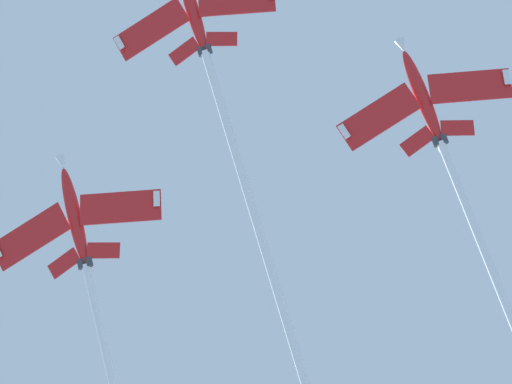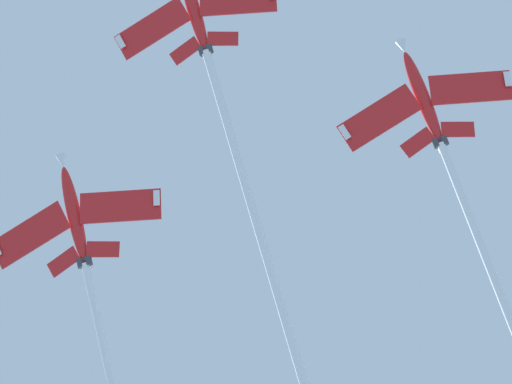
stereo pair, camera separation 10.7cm
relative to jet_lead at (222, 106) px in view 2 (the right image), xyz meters
name	(u,v)px [view 2 (the right image)]	position (x,y,z in m)	size (l,w,h in m)	color
jet_lead	(222,106)	(0.00, 0.00, 0.00)	(20.10, 49.53, 28.17)	red
jet_left_wing	(457,184)	(-22.16, -14.46, -7.54)	(20.09, 48.38, 28.20)	red
jet_right_wing	(91,291)	(18.71, -15.14, -7.76)	(20.11, 46.23, 25.99)	red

